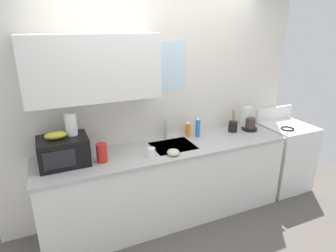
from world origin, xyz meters
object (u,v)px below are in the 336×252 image
Objects in this scene: banana_bunch at (56,135)px; small_bowl at (173,152)px; dish_soap_bottle_orange at (188,129)px; cereal_canister at (102,153)px; paper_towel_roll at (71,124)px; dish_soap_bottle_blue at (198,127)px; microwave at (64,151)px; stove_range at (284,156)px; mug_white at (151,152)px; coffee_maker at (249,121)px; utensil_crock at (233,126)px.

banana_bunch is 1.54× the size of small_bowl.
dish_soap_bottle_orange is 1.05× the size of cereal_canister.
paper_towel_roll is 1.44m from dish_soap_bottle_blue.
microwave is 1.84× the size of dish_soap_bottle_blue.
paper_towel_roll reaches higher than stove_range.
mug_white is (0.48, -0.09, -0.05)m from cereal_canister.
stove_range is at bearing 4.11° from mug_white.
cereal_canister is at bearing -16.13° from microwave.
banana_bunch is 1.15m from small_bowl.
microwave is 1.52m from dish_soap_bottle_blue.
small_bowl is (-0.38, -0.41, -0.06)m from dish_soap_bottle_orange.
dish_soap_bottle_blue is at bearing 177.03° from coffee_maker.
dish_soap_bottle_orange is at bearing 30.05° from mug_white.
utensil_crock is at bearing 12.34° from mug_white.
coffee_maker is 0.82m from dish_soap_bottle_orange.
mug_white is at bearing -175.89° from stove_range.
utensil_crock is at bearing 1.94° from banana_bunch.
cereal_canister is at bearing -170.59° from dish_soap_bottle_blue.
dish_soap_bottle_orange is 1.52× the size of small_bowl.
dish_soap_bottle_orange is 0.69m from mug_white.
cereal_canister is (0.24, -0.15, -0.29)m from paper_towel_roll.
utensil_crock is at bearing 177.15° from coffee_maker.
stove_range is 8.31× the size of small_bowl.
coffee_maker is (-0.58, 0.10, 0.55)m from stove_range.
utensil_crock is at bearing 171.83° from stove_range.
banana_bunch reaches higher than stove_range.
dish_soap_bottle_blue is 1.93× the size of small_bowl.
microwave is 0.85m from mug_white.
mug_white is at bearing -12.32° from banana_bunch.
small_bowl is at bearing -161.71° from utensil_crock.
paper_towel_roll reaches higher than utensil_crock.
dish_soap_bottle_blue is at bearing 1.84° from paper_towel_roll.
paper_towel_roll is 1.05m from small_bowl.
stove_range is at bearing 6.53° from small_bowl.
mug_white is (-1.42, -0.25, -0.06)m from coffee_maker.
dish_soap_bottle_orange is at bearing 46.97° from small_bowl.
stove_range is at bearing -6.25° from dish_soap_bottle_blue.
microwave is 0.18m from banana_bunch.
banana_bunch is at bearing -173.90° from dish_soap_bottle_orange.
microwave is (-2.82, 0.04, 0.58)m from stove_range.
microwave is at bearing -1.80° from banana_bunch.
coffee_maker is 2.15× the size of small_bowl.
stove_range reaches higher than mug_white.
stove_range is 2.06m from mug_white.
microwave is 1.43m from dish_soap_bottle_orange.
dish_soap_bottle_orange is at bearing 171.71° from stove_range.
coffee_maker is 0.23m from utensil_crock.
microwave is 2.09× the size of paper_towel_roll.
cereal_canister is 1.68m from utensil_crock.
small_bowl is (-0.48, -0.35, -0.09)m from dish_soap_bottle_blue.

